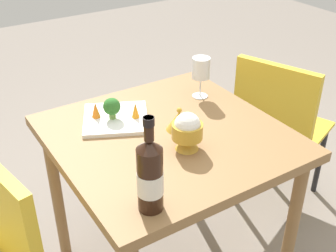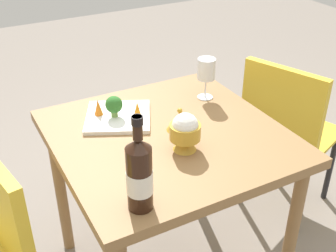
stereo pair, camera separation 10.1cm
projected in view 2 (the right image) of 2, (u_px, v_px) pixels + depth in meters
dining_table at (168, 154)px, 1.70m from camera, size 0.84×0.84×0.74m
chair_by_wall at (286, 125)px, 2.11m from camera, size 0.52×0.52×0.85m
wine_bottle at (139, 174)px, 1.23m from camera, size 0.08×0.08×0.31m
wine_glass at (206, 70)px, 1.83m from camera, size 0.08×0.08×0.18m
rice_bowl at (186, 131)px, 1.52m from camera, size 0.11×0.11×0.14m
rice_bowl_lid at (179, 121)px, 1.65m from camera, size 0.10×0.10×0.09m
serving_plate at (118, 117)px, 1.74m from camera, size 0.33×0.33×0.02m
broccoli_floret at (114, 105)px, 1.70m from camera, size 0.07×0.07×0.09m
carrot_garnish_left at (98, 107)px, 1.72m from camera, size 0.03×0.03×0.06m
carrot_garnish_right at (137, 109)px, 1.71m from camera, size 0.03×0.03×0.06m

